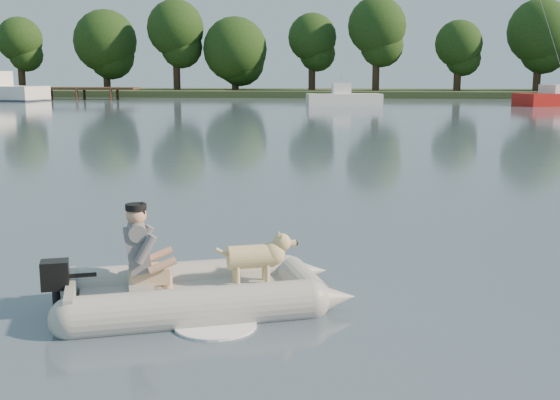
# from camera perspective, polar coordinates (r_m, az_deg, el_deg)

# --- Properties ---
(water) EXTENTS (160.00, 160.00, 0.00)m
(water) POSITION_cam_1_polar(r_m,az_deg,el_deg) (7.99, -2.61, -7.79)
(water) COLOR slate
(water) RESTS_ON ground
(shore_bank) EXTENTS (160.00, 12.00, 0.70)m
(shore_bank) POSITION_cam_1_polar(r_m,az_deg,el_deg) (69.56, 4.62, 8.63)
(shore_bank) COLOR #47512D
(shore_bank) RESTS_ON water
(dock) EXTENTS (18.00, 2.00, 1.04)m
(dock) POSITION_cam_1_polar(r_m,az_deg,el_deg) (65.41, -19.21, 8.20)
(dock) COLOR #4C331E
(dock) RESTS_ON water
(treeline) EXTENTS (84.66, 7.35, 9.27)m
(treeline) POSITION_cam_1_polar(r_m,az_deg,el_deg) (68.80, 9.58, 12.70)
(treeline) COLOR #332316
(treeline) RESTS_ON shore_bank
(dinghy) EXTENTS (5.25, 4.68, 1.24)m
(dinghy) POSITION_cam_1_polar(r_m,az_deg,el_deg) (7.55, -6.60, -4.85)
(dinghy) COLOR #9F9F9A
(dinghy) RESTS_ON water
(man) EXTENTS (0.79, 0.73, 0.95)m
(man) POSITION_cam_1_polar(r_m,az_deg,el_deg) (7.50, -11.37, -3.75)
(man) COLOR slate
(man) RESTS_ON dinghy
(dog) EXTENTS (0.88, 0.55, 0.55)m
(dog) POSITION_cam_1_polar(r_m,az_deg,el_deg) (7.70, -2.38, -4.95)
(dog) COLOR tan
(dog) RESTS_ON dinghy
(outboard_motor) EXTENTS (0.43, 0.36, 0.70)m
(outboard_motor) POSITION_cam_1_polar(r_m,az_deg,el_deg) (7.58, -17.74, -7.13)
(outboard_motor) COLOR black
(outboard_motor) RESTS_ON dinghy
(motorboat) EXTENTS (5.75, 3.00, 2.31)m
(motorboat) POSITION_cam_1_polar(r_m,az_deg,el_deg) (50.75, 5.24, 8.84)
(motorboat) COLOR white
(motorboat) RESTS_ON water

